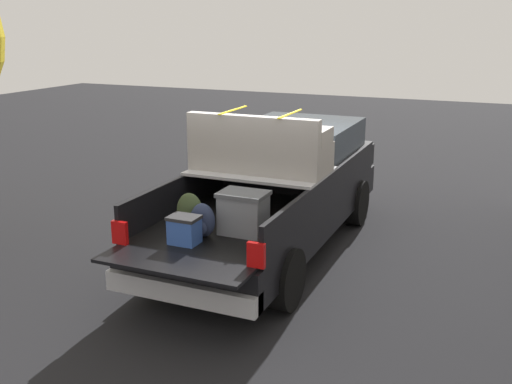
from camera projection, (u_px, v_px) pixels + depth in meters
ground_plane at (271, 250)px, 9.28m from camera, size 40.00×40.00×0.00m
pickup_truck at (280, 186)px, 9.32m from camera, size 6.05×2.06×2.23m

